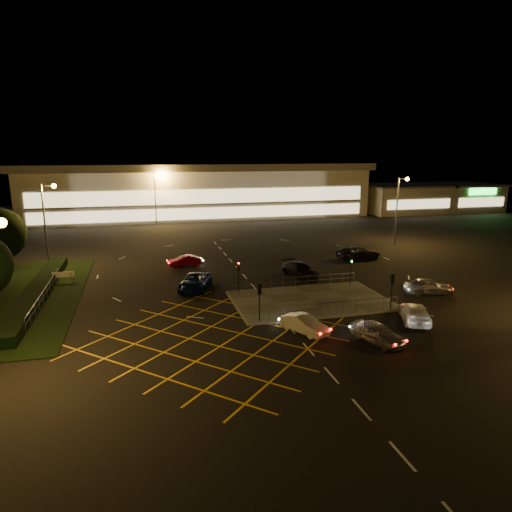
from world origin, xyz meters
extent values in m
plane|color=black|center=(0.00, 0.00, 0.00)|extent=(180.00, 180.00, 0.00)
cube|color=#4C4944|center=(2.00, -2.00, 0.06)|extent=(14.00, 9.00, 0.12)
cube|color=black|center=(-23.00, 6.00, 0.50)|extent=(2.00, 26.00, 1.00)
cube|color=beige|center=(0.00, 62.00, 5.00)|extent=(70.00, 25.00, 10.00)
cube|color=slate|center=(0.00, 62.00, 10.20)|extent=(72.00, 26.50, 0.60)
cube|color=#FFEAA5|center=(0.00, 49.45, 5.00)|extent=(66.00, 0.20, 3.00)
cube|color=#FFEAA5|center=(0.00, 49.45, 1.80)|extent=(66.00, 0.20, 2.20)
cube|color=beige|center=(46.00, 54.00, 3.00)|extent=(18.00, 14.00, 6.00)
cube|color=slate|center=(46.00, 54.00, 6.15)|extent=(18.80, 14.80, 0.40)
cube|color=#FFEAA5|center=(46.00, 46.95, 2.60)|extent=(15.30, 0.20, 2.00)
cube|color=beige|center=(62.00, 54.00, 3.00)|extent=(14.00, 14.00, 6.00)
cube|color=slate|center=(62.00, 54.00, 6.15)|extent=(14.80, 14.80, 0.40)
cube|color=#FFEAA5|center=(62.00, 46.95, 2.60)|extent=(11.90, 0.20, 2.00)
cube|color=#19E533|center=(62.00, 46.85, 5.00)|extent=(7.00, 0.30, 1.40)
sphere|color=orange|center=(-20.60, -12.00, 9.75)|extent=(0.56, 0.56, 0.56)
cylinder|color=slate|center=(-24.00, 18.00, 5.00)|extent=(0.20, 0.20, 10.00)
cylinder|color=slate|center=(-23.30, 18.00, 9.80)|extent=(1.40, 0.12, 0.12)
sphere|color=orange|center=(-22.60, 18.00, 9.75)|extent=(0.56, 0.56, 0.56)
cylinder|color=slate|center=(24.00, 20.00, 5.00)|extent=(0.20, 0.20, 10.00)
cylinder|color=slate|center=(24.70, 20.00, 9.80)|extent=(1.40, 0.12, 0.12)
sphere|color=orange|center=(25.40, 20.00, 9.75)|extent=(0.56, 0.56, 0.56)
cylinder|color=slate|center=(-10.00, 48.00, 5.00)|extent=(0.20, 0.20, 10.00)
cylinder|color=slate|center=(-9.30, 48.00, 9.80)|extent=(1.40, 0.12, 0.12)
sphere|color=orange|center=(-8.60, 48.00, 9.75)|extent=(0.56, 0.56, 0.56)
cylinder|color=slate|center=(30.00, 50.00, 5.00)|extent=(0.20, 0.20, 10.00)
cylinder|color=slate|center=(30.70, 50.00, 9.80)|extent=(1.40, 0.12, 0.12)
sphere|color=orange|center=(31.40, 50.00, 9.75)|extent=(0.56, 0.56, 0.56)
cylinder|color=black|center=(-4.00, -6.00, 1.62)|extent=(0.10, 0.10, 3.00)
cube|color=black|center=(-4.00, -6.00, 2.82)|extent=(0.28, 0.18, 0.90)
sphere|color=#19FF33|center=(-4.00, -5.87, 2.82)|extent=(0.16, 0.16, 0.16)
cylinder|color=black|center=(8.00, -6.00, 1.62)|extent=(0.10, 0.10, 3.00)
cube|color=black|center=(8.00, -6.00, 2.82)|extent=(0.28, 0.18, 0.90)
sphere|color=#19FF33|center=(8.00, -5.87, 2.82)|extent=(0.16, 0.16, 0.16)
cylinder|color=black|center=(-4.00, 2.00, 1.62)|extent=(0.10, 0.10, 3.00)
cube|color=black|center=(-4.00, 2.00, 2.82)|extent=(0.28, 0.18, 0.90)
sphere|color=#FF0C0C|center=(-4.00, 1.87, 2.82)|extent=(0.16, 0.16, 0.16)
cylinder|color=black|center=(8.00, 2.00, 1.62)|extent=(0.10, 0.10, 3.00)
cube|color=black|center=(8.00, 2.00, 2.82)|extent=(0.28, 0.18, 0.90)
sphere|color=#19FF33|center=(8.00, 1.87, 2.82)|extent=(0.16, 0.16, 0.16)
cylinder|color=black|center=(-28.00, 14.00, 1.44)|extent=(0.36, 0.36, 2.88)
imported|color=#ABAEB2|center=(3.31, -12.08, 0.74)|extent=(3.12, 4.65, 1.47)
imported|color=silver|center=(-1.23, -9.00, 0.67)|extent=(3.18, 4.25, 1.34)
imported|color=#0B1A43|center=(-8.01, 4.37, 0.79)|extent=(4.41, 6.25, 1.58)
imported|color=black|center=(3.99, 6.45, 0.78)|extent=(3.47, 5.72, 1.55)
imported|color=#9E9FA4|center=(14.00, -2.84, 0.79)|extent=(4.95, 3.04, 1.57)
imported|color=maroon|center=(-7.96, 14.64, 0.64)|extent=(3.99, 1.74, 1.27)
imported|color=black|center=(14.40, 12.86, 0.79)|extent=(5.90, 3.09, 1.59)
imported|color=beige|center=(8.42, -9.00, 0.74)|extent=(3.89, 5.51, 1.48)
camera|label=1|loc=(-13.08, -40.10, 13.61)|focal=32.00mm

